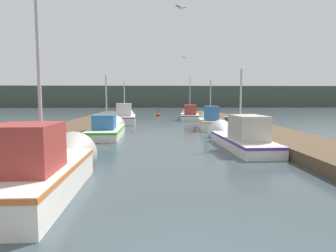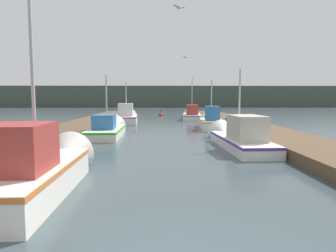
{
  "view_description": "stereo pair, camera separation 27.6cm",
  "coord_description": "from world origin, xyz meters",
  "px_view_note": "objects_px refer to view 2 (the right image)",
  "views": [
    {
      "loc": [
        -0.45,
        -3.2,
        2.18
      ],
      "look_at": [
        0.23,
        13.76,
        0.56
      ],
      "focal_mm": 32.0,
      "sensor_mm": 36.0,
      "label": 1
    },
    {
      "loc": [
        -0.17,
        -3.21,
        2.18
      ],
      "look_at": [
        0.23,
        13.76,
        0.56
      ],
      "focal_mm": 32.0,
      "sensor_mm": 36.0,
      "label": 2
    }
  ],
  "objects_px": {
    "fishing_boat_5": "(192,115)",
    "seagull_1": "(186,58)",
    "mooring_piling_3": "(228,124)",
    "fishing_boat_4": "(127,117)",
    "seagull_lead": "(179,7)",
    "channel_buoy": "(161,115)",
    "fishing_boat_3": "(211,122)",
    "fishing_boat_2": "(108,129)",
    "fishing_boat_1": "(237,137)",
    "mooring_piling_2": "(122,113)",
    "mooring_piling_0": "(7,153)",
    "fishing_boat_0": "(40,167)"
  },
  "relations": [
    {
      "from": "seagull_lead",
      "to": "fishing_boat_1",
      "type": "bearing_deg",
      "value": 152.34
    },
    {
      "from": "fishing_boat_5",
      "to": "fishing_boat_0",
      "type": "bearing_deg",
      "value": -100.11
    },
    {
      "from": "fishing_boat_2",
      "to": "mooring_piling_0",
      "type": "distance_m",
      "value": 9.37
    },
    {
      "from": "fishing_boat_2",
      "to": "fishing_boat_3",
      "type": "bearing_deg",
      "value": 28.68
    },
    {
      "from": "fishing_boat_2",
      "to": "seagull_lead",
      "type": "height_order",
      "value": "seagull_lead"
    },
    {
      "from": "fishing_boat_1",
      "to": "fishing_boat_4",
      "type": "height_order",
      "value": "fishing_boat_4"
    },
    {
      "from": "fishing_boat_0",
      "to": "mooring_piling_3",
      "type": "xyz_separation_m",
      "value": [
        7.16,
        11.99,
        -0.03
      ]
    },
    {
      "from": "fishing_boat_1",
      "to": "mooring_piling_0",
      "type": "relative_size",
      "value": 4.62
    },
    {
      "from": "fishing_boat_2",
      "to": "seagull_1",
      "type": "bearing_deg",
      "value": 38.54
    },
    {
      "from": "fishing_boat_5",
      "to": "seagull_1",
      "type": "xyz_separation_m",
      "value": [
        -1.31,
        -8.83,
        4.54
      ]
    },
    {
      "from": "fishing_boat_4",
      "to": "mooring_piling_0",
      "type": "relative_size",
      "value": 4.1
    },
    {
      "from": "fishing_boat_4",
      "to": "seagull_lead",
      "type": "bearing_deg",
      "value": -77.23
    },
    {
      "from": "fishing_boat_3",
      "to": "fishing_boat_0",
      "type": "bearing_deg",
      "value": -110.48
    },
    {
      "from": "fishing_boat_1",
      "to": "fishing_boat_2",
      "type": "distance_m",
      "value": 7.6
    },
    {
      "from": "channel_buoy",
      "to": "mooring_piling_2",
      "type": "bearing_deg",
      "value": -149.52
    },
    {
      "from": "fishing_boat_1",
      "to": "fishing_boat_2",
      "type": "bearing_deg",
      "value": 145.64
    },
    {
      "from": "fishing_boat_0",
      "to": "fishing_boat_3",
      "type": "xyz_separation_m",
      "value": [
        6.41,
        13.96,
        -0.05
      ]
    },
    {
      "from": "seagull_lead",
      "to": "seagull_1",
      "type": "distance_m",
      "value": 8.53
    },
    {
      "from": "mooring_piling_3",
      "to": "channel_buoy",
      "type": "distance_m",
      "value": 16.63
    },
    {
      "from": "fishing_boat_2",
      "to": "fishing_boat_3",
      "type": "relative_size",
      "value": 1.16
    },
    {
      "from": "fishing_boat_2",
      "to": "mooring_piling_3",
      "type": "bearing_deg",
      "value": 12.65
    },
    {
      "from": "channel_buoy",
      "to": "mooring_piling_3",
      "type": "bearing_deg",
      "value": -74.88
    },
    {
      "from": "channel_buoy",
      "to": "seagull_1",
      "type": "xyz_separation_m",
      "value": [
        1.85,
        -13.82,
        4.83
      ]
    },
    {
      "from": "mooring_piling_2",
      "to": "channel_buoy",
      "type": "xyz_separation_m",
      "value": [
        4.2,
        2.47,
        -0.37
      ]
    },
    {
      "from": "fishing_boat_4",
      "to": "mooring_piling_0",
      "type": "bearing_deg",
      "value": -96.93
    },
    {
      "from": "fishing_boat_2",
      "to": "fishing_boat_4",
      "type": "distance_m",
      "value": 8.64
    },
    {
      "from": "fishing_boat_3",
      "to": "mooring_piling_0",
      "type": "relative_size",
      "value": 3.49
    },
    {
      "from": "channel_buoy",
      "to": "fishing_boat_3",
      "type": "bearing_deg",
      "value": -75.7
    },
    {
      "from": "fishing_boat_3",
      "to": "fishing_boat_4",
      "type": "distance_m",
      "value": 8.13
    },
    {
      "from": "fishing_boat_4",
      "to": "mooring_piling_2",
      "type": "height_order",
      "value": "fishing_boat_4"
    },
    {
      "from": "fishing_boat_3",
      "to": "fishing_boat_4",
      "type": "height_order",
      "value": "fishing_boat_4"
    },
    {
      "from": "mooring_piling_0",
      "to": "mooring_piling_3",
      "type": "height_order",
      "value": "mooring_piling_0"
    },
    {
      "from": "fishing_boat_3",
      "to": "fishing_boat_5",
      "type": "bearing_deg",
      "value": 96.87
    },
    {
      "from": "fishing_boat_5",
      "to": "mooring_piling_2",
      "type": "bearing_deg",
      "value": 165.52
    },
    {
      "from": "fishing_boat_1",
      "to": "seagull_1",
      "type": "height_order",
      "value": "seagull_1"
    },
    {
      "from": "fishing_boat_5",
      "to": "mooring_piling_0",
      "type": "height_order",
      "value": "fishing_boat_5"
    },
    {
      "from": "fishing_boat_4",
      "to": "mooring_piling_2",
      "type": "bearing_deg",
      "value": 97.36
    },
    {
      "from": "mooring_piling_3",
      "to": "channel_buoy",
      "type": "xyz_separation_m",
      "value": [
        -4.34,
        16.05,
        -0.35
      ]
    },
    {
      "from": "fishing_boat_2",
      "to": "mooring_piling_0",
      "type": "xyz_separation_m",
      "value": [
        -1.06,
        -9.3,
        0.34
      ]
    },
    {
      "from": "mooring_piling_3",
      "to": "seagull_lead",
      "type": "xyz_separation_m",
      "value": [
        -3.51,
        -6.19,
        5.43
      ]
    },
    {
      "from": "mooring_piling_2",
      "to": "seagull_1",
      "type": "height_order",
      "value": "seagull_1"
    },
    {
      "from": "seagull_1",
      "to": "fishing_boat_5",
      "type": "bearing_deg",
      "value": 45.06
    },
    {
      "from": "fishing_boat_4",
      "to": "seagull_1",
      "type": "height_order",
      "value": "seagull_1"
    },
    {
      "from": "mooring_piling_2",
      "to": "mooring_piling_3",
      "type": "height_order",
      "value": "mooring_piling_2"
    },
    {
      "from": "fishing_boat_1",
      "to": "channel_buoy",
      "type": "height_order",
      "value": "fishing_boat_1"
    },
    {
      "from": "fishing_boat_0",
      "to": "fishing_boat_5",
      "type": "height_order",
      "value": "fishing_boat_0"
    },
    {
      "from": "channel_buoy",
      "to": "fishing_boat_2",
      "type": "bearing_deg",
      "value": -99.54
    },
    {
      "from": "mooring_piling_3",
      "to": "seagull_1",
      "type": "distance_m",
      "value": 5.58
    },
    {
      "from": "fishing_boat_4",
      "to": "fishing_boat_2",
      "type": "bearing_deg",
      "value": -93.8
    },
    {
      "from": "fishing_boat_2",
      "to": "seagull_lead",
      "type": "xyz_separation_m",
      "value": [
        3.83,
        -4.39,
        5.56
      ]
    }
  ]
}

